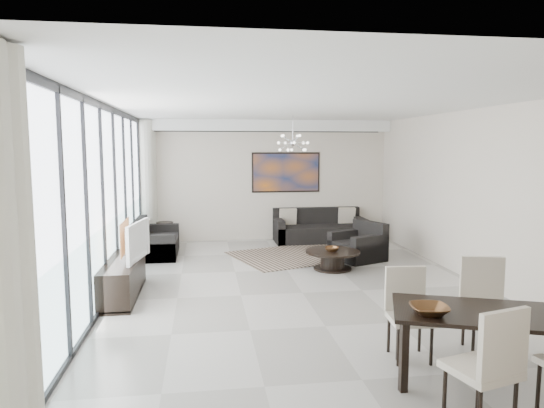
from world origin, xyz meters
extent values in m
cube|color=#A8A39B|center=(0.00, 0.00, 0.01)|extent=(6.00, 9.00, 0.02)
cube|color=white|center=(0.00, 0.00, 2.89)|extent=(6.00, 9.00, 0.02)
cube|color=beige|center=(0.00, 4.49, 1.45)|extent=(6.00, 0.02, 2.90)
cube|color=beige|center=(0.00, -4.49, 1.45)|extent=(6.00, 0.02, 2.90)
cube|color=beige|center=(2.99, 0.00, 1.45)|extent=(0.02, 9.00, 2.90)
cube|color=silver|center=(-2.98, 0.00, 1.45)|extent=(0.01, 8.95, 2.85)
cube|color=black|center=(-2.94, 0.00, 2.85)|extent=(0.04, 8.95, 0.10)
cube|color=black|center=(-2.94, 0.00, 0.03)|extent=(0.04, 8.95, 0.06)
cube|color=black|center=(-2.94, -3.00, 1.45)|extent=(0.04, 0.05, 2.88)
cube|color=black|center=(-2.94, -2.00, 1.45)|extent=(0.04, 0.05, 2.88)
cube|color=black|center=(-2.94, -1.00, 1.45)|extent=(0.04, 0.05, 2.88)
cube|color=black|center=(-2.94, 0.00, 1.45)|extent=(0.04, 0.05, 2.88)
cube|color=black|center=(-2.94, 1.00, 1.45)|extent=(0.04, 0.05, 2.88)
cube|color=black|center=(-2.94, 2.00, 1.45)|extent=(0.04, 0.05, 2.88)
cube|color=black|center=(-2.94, 3.00, 1.45)|extent=(0.04, 0.05, 2.88)
cube|color=black|center=(-2.94, 4.00, 1.45)|extent=(0.04, 0.05, 2.88)
cylinder|color=beige|center=(-2.80, 4.15, 1.45)|extent=(0.36, 0.36, 2.85)
cube|color=white|center=(0.00, 4.30, 2.77)|extent=(5.98, 0.40, 0.26)
cube|color=#BB5E1A|center=(0.50, 4.47, 1.65)|extent=(1.68, 0.04, 0.98)
cylinder|color=silver|center=(0.30, 2.50, 2.62)|extent=(0.02, 0.02, 0.55)
sphere|color=silver|center=(0.30, 2.50, 2.35)|extent=(0.12, 0.12, 0.12)
cube|color=black|center=(0.40, 2.60, 0.01)|extent=(2.99, 2.63, 0.01)
cylinder|color=black|center=(0.85, 1.37, 0.33)|extent=(1.01, 1.01, 0.04)
cylinder|color=black|center=(0.85, 1.37, 0.16)|extent=(0.44, 0.44, 0.31)
cylinder|color=black|center=(0.85, 1.37, 0.02)|extent=(0.71, 0.71, 0.03)
imported|color=brown|center=(0.82, 1.32, 0.39)|extent=(0.30, 0.30, 0.08)
cube|color=black|center=(1.25, 4.02, 0.20)|extent=(2.16, 0.88, 0.39)
cube|color=black|center=(1.25, 4.37, 0.59)|extent=(2.16, 0.18, 0.39)
cube|color=black|center=(0.26, 4.02, 0.28)|extent=(0.18, 0.88, 0.57)
cube|color=black|center=(2.24, 4.02, 0.28)|extent=(0.18, 0.88, 0.57)
cube|color=black|center=(-2.50, 3.05, 0.19)|extent=(0.86, 1.53, 0.38)
cube|color=black|center=(-2.84, 3.05, 0.57)|extent=(0.17, 1.53, 0.38)
cube|color=black|center=(-2.50, 2.37, 0.28)|extent=(0.86, 0.17, 0.56)
cube|color=black|center=(-2.50, 3.73, 0.28)|extent=(0.86, 0.17, 0.56)
cube|color=black|center=(1.55, 2.05, 0.19)|extent=(1.14, 1.16, 0.38)
cube|color=black|center=(1.86, 2.19, 0.57)|extent=(0.51, 0.90, 0.38)
cube|color=black|center=(1.41, 2.39, 0.27)|extent=(0.85, 0.49, 0.55)
cube|color=black|center=(1.69, 1.72, 0.27)|extent=(0.85, 0.49, 0.55)
cylinder|color=black|center=(-2.41, 4.15, 0.52)|extent=(0.39, 0.39, 0.04)
cylinder|color=black|center=(-2.41, 4.15, 0.25)|extent=(0.06, 0.06, 0.49)
cylinder|color=black|center=(-2.41, 4.15, 0.01)|extent=(0.27, 0.27, 0.03)
cube|color=black|center=(-2.76, 0.22, 0.28)|extent=(0.50, 1.79, 0.56)
imported|color=gray|center=(-2.60, 0.25, 0.85)|extent=(0.30, 1.01, 0.58)
cube|color=black|center=(1.13, -3.10, 0.69)|extent=(1.90, 1.40, 0.04)
cube|color=black|center=(0.31, -3.14, 0.34)|extent=(0.07, 0.07, 0.67)
cube|color=black|center=(0.54, -2.52, 0.34)|extent=(0.07, 0.07, 0.67)
cube|color=beige|center=(0.69, -3.75, 0.48)|extent=(0.58, 0.58, 0.06)
cube|color=beige|center=(0.74, -3.95, 0.75)|extent=(0.47, 0.17, 0.58)
cylinder|color=black|center=(0.46, -3.62, 0.22)|extent=(0.04, 0.04, 0.45)
cylinder|color=black|center=(0.92, -3.89, 0.22)|extent=(0.04, 0.04, 0.45)
cylinder|color=black|center=(1.34, -3.59, 0.21)|extent=(0.04, 0.04, 0.42)
cube|color=beige|center=(0.66, -2.48, 0.44)|extent=(0.48, 0.48, 0.06)
cube|color=beige|center=(0.68, -2.29, 0.69)|extent=(0.45, 0.09, 0.54)
cylinder|color=black|center=(0.81, -2.67, 0.21)|extent=(0.04, 0.04, 0.41)
cylinder|color=black|center=(0.50, -2.29, 0.21)|extent=(0.04, 0.04, 0.41)
cube|color=beige|center=(1.55, -2.45, 0.48)|extent=(0.58, 0.58, 0.06)
cube|color=beige|center=(1.60, -2.25, 0.75)|extent=(0.48, 0.17, 0.58)
cylinder|color=black|center=(1.69, -2.68, 0.22)|extent=(0.04, 0.04, 0.45)
cylinder|color=black|center=(1.42, -2.23, 0.22)|extent=(0.04, 0.04, 0.45)
imported|color=brown|center=(0.56, -3.10, 0.76)|extent=(0.39, 0.39, 0.09)
camera|label=1|loc=(-1.50, -7.21, 2.26)|focal=32.00mm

